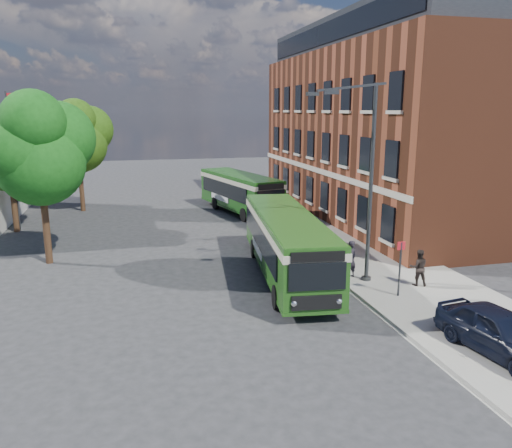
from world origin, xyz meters
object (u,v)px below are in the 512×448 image
object	(u,v)px
street_lamp	(364,181)
parked_car	(499,332)
bus_front	(286,239)
bus_rear	(240,189)

from	to	relation	value
street_lamp	parked_car	world-z (taller)	street_lamp
street_lamp	bus_front	size ratio (longest dim) A/B	0.73
street_lamp	bus_rear	bearing A→B (deg)	96.03
bus_front	parked_car	size ratio (longest dim) A/B	2.76
street_lamp	bus_rear	distance (m)	17.72
street_lamp	parked_car	distance (m)	8.65
bus_rear	parked_car	size ratio (longest dim) A/B	2.30
street_lamp	bus_front	world-z (taller)	street_lamp
street_lamp	bus_rear	world-z (taller)	street_lamp
street_lamp	bus_front	bearing A→B (deg)	145.84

